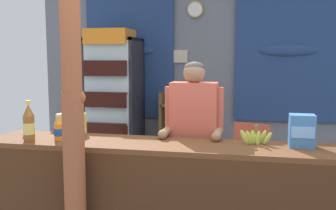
{
  "coord_description": "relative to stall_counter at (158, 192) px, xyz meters",
  "views": [
    {
      "loc": [
        0.56,
        -2.6,
        1.62
      ],
      "look_at": [
        -0.16,
        0.86,
        1.19
      ],
      "focal_mm": 41.58,
      "sensor_mm": 36.0,
      "label": 1
    }
  ],
  "objects": [
    {
      "name": "shopkeeper",
      "position": [
        0.2,
        0.52,
        0.42
      ],
      "size": [
        0.52,
        0.42,
        1.58
      ],
      "color": "#28282D",
      "rests_on": "ground"
    },
    {
      "name": "back_wall_curtained",
      "position": [
        0.11,
        2.69,
        0.92
      ],
      "size": [
        4.97,
        0.22,
        2.89
      ],
      "color": "slate",
      "rests_on": "ground"
    },
    {
      "name": "plastic_lawn_chair",
      "position": [
        0.76,
        1.81,
        -0.08
      ],
      "size": [
        0.56,
        0.56,
        0.86
      ],
      "color": "#E5563D",
      "rests_on": "ground"
    },
    {
      "name": "soda_bottle_grape_soda",
      "position": [
        -1.24,
        0.21,
        0.46
      ],
      "size": [
        0.07,
        0.07,
        0.21
      ],
      "color": "#56286B",
      "rests_on": "stall_counter"
    },
    {
      "name": "timber_post",
      "position": [
        -0.57,
        -0.27,
        0.74
      ],
      "size": [
        0.18,
        0.16,
        2.74
      ],
      "color": "#995133",
      "rests_on": "ground"
    },
    {
      "name": "bottle_shelf_rack",
      "position": [
        -0.28,
        2.35,
        0.03
      ],
      "size": [
        0.48,
        0.28,
        1.14
      ],
      "color": "brown",
      "rests_on": "ground"
    },
    {
      "name": "snack_box_instant_noodle",
      "position": [
        -0.86,
        0.3,
        0.46
      ],
      "size": [
        0.22,
        0.15,
        0.18
      ],
      "color": "#EAD14C",
      "rests_on": "stall_counter"
    },
    {
      "name": "stall_counter",
      "position": [
        0.0,
        0.0,
        0.0
      ],
      "size": [
        2.9,
        0.53,
        0.94
      ],
      "color": "brown",
      "rests_on": "ground"
    },
    {
      "name": "drink_fridge",
      "position": [
        -1.15,
        2.19,
        0.51
      ],
      "size": [
        0.69,
        0.68,
        1.99
      ],
      "color": "#232328",
      "rests_on": "ground"
    },
    {
      "name": "banana_bunch",
      "position": [
        0.73,
        0.21,
        0.42
      ],
      "size": [
        0.27,
        0.07,
        0.16
      ],
      "color": "#B7C647",
      "rests_on": "stall_counter"
    },
    {
      "name": "soda_bottle_iced_tea",
      "position": [
        -1.07,
        -0.04,
        0.51
      ],
      "size": [
        0.09,
        0.09,
        0.33
      ],
      "color": "brown",
      "rests_on": "stall_counter"
    },
    {
      "name": "soda_bottle_orange_soda",
      "position": [
        -0.85,
        0.04,
        0.46
      ],
      "size": [
        0.08,
        0.08,
        0.22
      ],
      "color": "orange",
      "rests_on": "stall_counter"
    },
    {
      "name": "snack_box_biscuit",
      "position": [
        1.07,
        0.2,
        0.49
      ],
      "size": [
        0.19,
        0.15,
        0.25
      ],
      "color": "#3D75B7",
      "rests_on": "stall_counter"
    }
  ]
}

